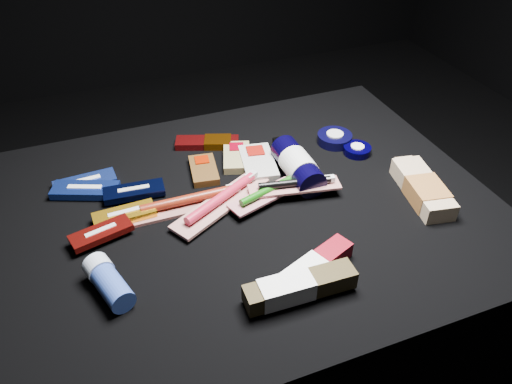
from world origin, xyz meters
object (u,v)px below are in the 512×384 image
object	(u,v)px
lotion_bottle	(298,166)
toothpaste_carton_red	(310,270)
bodywash_bottle	(423,189)
deodorant_stick	(108,282)

from	to	relation	value
lotion_bottle	toothpaste_carton_red	bearing A→B (deg)	-110.11
bodywash_bottle	deodorant_stick	size ratio (longest dim) A/B	1.65
toothpaste_carton_red	deodorant_stick	bearing A→B (deg)	142.51
lotion_bottle	bodywash_bottle	bearing A→B (deg)	-35.14
bodywash_bottle	toothpaste_carton_red	size ratio (longest dim) A/B	1.13
toothpaste_carton_red	bodywash_bottle	bearing A→B (deg)	-1.35
lotion_bottle	deodorant_stick	distance (m)	0.46
lotion_bottle	toothpaste_carton_red	distance (m)	0.29
lotion_bottle	deodorant_stick	bearing A→B (deg)	-156.82
bodywash_bottle	toothpaste_carton_red	distance (m)	0.34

